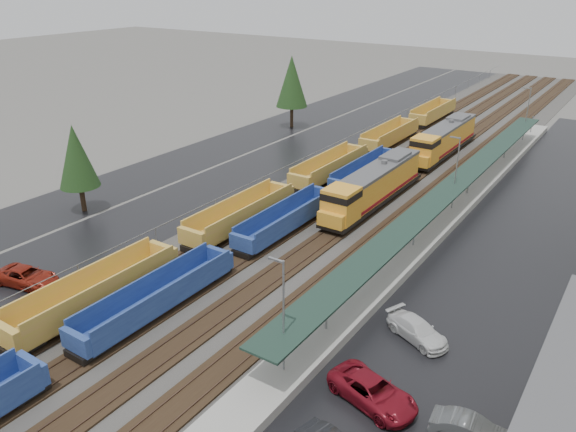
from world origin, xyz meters
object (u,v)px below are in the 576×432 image
at_px(well_string_yellow, 241,216).
at_px(parked_car_east_b, 373,392).
at_px(parked_car_east_c, 417,330).
at_px(parked_car_east_e, 471,431).
at_px(locomotive_trail, 443,140).
at_px(well_string_blue, 158,298).
at_px(parked_car_west_c, 27,277).
at_px(locomotive_lead, 372,187).

height_order(well_string_yellow, parked_car_east_b, well_string_yellow).
bearing_deg(parked_car_east_c, parked_car_east_e, -116.41).
relative_size(locomotive_trail, parked_car_east_b, 3.47).
bearing_deg(parked_car_east_e, locomotive_trail, 15.14).
bearing_deg(parked_car_east_b, well_string_yellow, 70.96).
bearing_deg(parked_car_east_b, parked_car_east_e, -71.74).
distance_m(well_string_blue, parked_car_east_e, 22.34).
relative_size(well_string_blue, parked_car_east_b, 14.83).
xyz_separation_m(parked_car_west_c, parked_car_east_b, (28.14, 3.12, 0.04)).
bearing_deg(well_string_blue, parked_car_east_b, 0.53).
relative_size(locomotive_trail, well_string_yellow, 0.16).
height_order(locomotive_trail, parked_car_west_c, locomotive_trail).
bearing_deg(well_string_blue, parked_car_east_c, 23.65).
distance_m(locomotive_trail, well_string_yellow, 33.54).
distance_m(locomotive_lead, parked_car_west_c, 33.01).
relative_size(parked_car_west_c, parked_car_east_c, 1.10).
xyz_separation_m(locomotive_trail, parked_car_west_c, (-15.31, -50.20, -1.58)).
xyz_separation_m(locomotive_trail, well_string_blue, (-4.00, -47.24, -1.16)).
relative_size(well_string_yellow, parked_car_west_c, 22.49).
distance_m(well_string_blue, parked_car_east_b, 16.83).
xyz_separation_m(parked_car_west_c, parked_car_east_e, (33.65, 3.35, -0.02)).
bearing_deg(locomotive_lead, parked_car_east_e, -54.66).
relative_size(parked_car_west_c, parked_car_east_b, 0.94).
height_order(locomotive_lead, well_string_blue, locomotive_lead).
height_order(locomotive_trail, well_string_blue, locomotive_trail).
relative_size(parked_car_east_c, parked_car_east_e, 1.11).
distance_m(locomotive_trail, parked_car_east_c, 41.94).
height_order(locomotive_trail, well_string_yellow, locomotive_trail).
distance_m(well_string_yellow, parked_car_east_e, 29.97).
bearing_deg(parked_car_west_c, locomotive_trail, -28.78).
bearing_deg(well_string_yellow, parked_car_east_c, -19.77).
bearing_deg(parked_car_east_c, well_string_yellow, 94.12).
distance_m(well_string_yellow, parked_car_east_c, 21.91).
bearing_deg(well_string_yellow, well_string_blue, -74.76).
bearing_deg(parked_car_west_c, well_string_blue, -87.13).
xyz_separation_m(parked_car_west_c, parked_car_east_c, (27.93, 10.24, -0.04)).
xyz_separation_m(well_string_yellow, parked_car_east_e, (26.33, -14.30, -0.54)).
relative_size(locomotive_lead, well_string_yellow, 0.16).
distance_m(locomotive_lead, well_string_yellow, 14.10).
height_order(well_string_yellow, parked_car_east_c, well_string_yellow).
height_order(well_string_blue, parked_car_east_b, well_string_blue).
bearing_deg(well_string_blue, locomotive_lead, 81.33).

